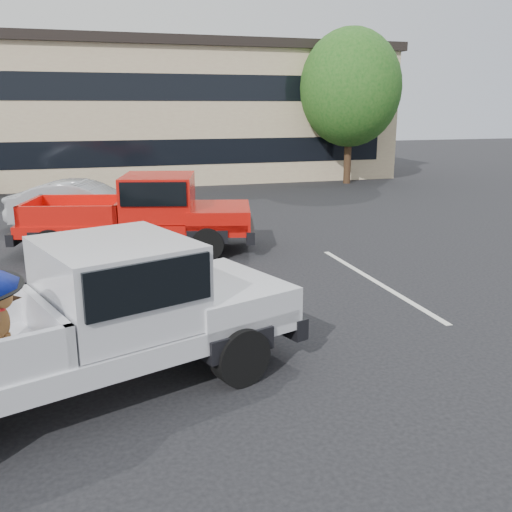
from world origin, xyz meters
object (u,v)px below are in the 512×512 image
object	(u,v)px
tree_back	(238,88)
red_pickup	(152,210)
silver_sedan	(84,205)
silver_pickup	(101,310)
tree_right	(350,88)

from	to	relation	value
tree_back	red_pickup	size ratio (longest dim) A/B	1.20
red_pickup	silver_sedan	world-z (taller)	red_pickup
red_pickup	silver_sedan	size ratio (longest dim) A/B	1.43
silver_pickup	silver_sedan	bearing A→B (deg)	71.13
tree_back	silver_sedan	bearing A→B (deg)	-120.00
red_pickup	silver_sedan	xyz separation A→B (m)	(-1.60, 3.25, -0.33)
tree_right	red_pickup	bearing A→B (deg)	-134.58
tree_right	silver_sedan	xyz separation A→B (m)	(-11.60, -6.89, -3.53)
silver_sedan	tree_right	bearing A→B (deg)	-40.07
red_pickup	silver_sedan	distance (m)	3.64
tree_back	red_pickup	bearing A→B (deg)	-111.09
tree_back	silver_pickup	xyz separation A→B (m)	(-8.43, -25.08, -3.36)
tree_right	tree_back	xyz separation A→B (m)	(-3.00, 8.00, 0.20)
silver_pickup	silver_sedan	world-z (taller)	silver_pickup
tree_back	silver_pickup	size ratio (longest dim) A/B	1.18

